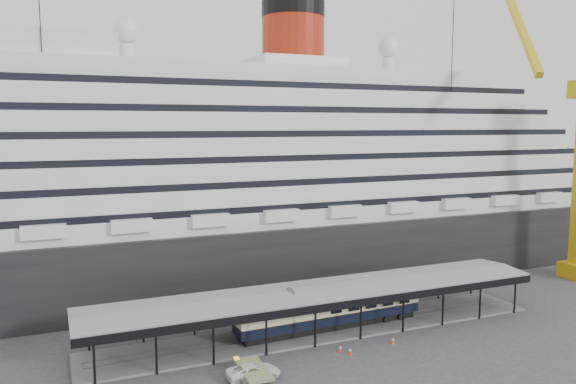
{
  "coord_description": "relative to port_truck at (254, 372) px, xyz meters",
  "views": [
    {
      "loc": [
        -29.01,
        -52.64,
        24.46
      ],
      "look_at": [
        -3.13,
        8.0,
        16.49
      ],
      "focal_mm": 35.0,
      "sensor_mm": 36.0,
      "label": 1
    }
  ],
  "objects": [
    {
      "name": "ground",
      "position": [
        11.8,
        3.83,
        -0.73
      ],
      "size": [
        200.0,
        200.0,
        0.0
      ],
      "primitive_type": "plane",
      "color": "#363638",
      "rests_on": "ground"
    },
    {
      "name": "cruise_ship",
      "position": [
        11.85,
        35.83,
        17.62
      ],
      "size": [
        130.0,
        30.0,
        43.9
      ],
      "color": "black",
      "rests_on": "ground"
    },
    {
      "name": "platform_canopy",
      "position": [
        11.8,
        8.83,
        1.63
      ],
      "size": [
        56.0,
        9.18,
        5.3
      ],
      "color": "slate",
      "rests_on": "ground"
    },
    {
      "name": "crane_yellow",
      "position": [
        58.87,
        14.37,
        19.23
      ],
      "size": [
        23.83,
        18.78,
        47.6
      ],
      "color": "gold",
      "rests_on": "ground"
    },
    {
      "name": "port_truck",
      "position": [
        0.0,
        0.0,
        0.0
      ],
      "size": [
        5.33,
        2.58,
        1.46
      ],
      "primitive_type": "imported",
      "rotation": [
        0.0,
        0.0,
        1.54
      ],
      "color": "white",
      "rests_on": "ground"
    },
    {
      "name": "pullman_carriage",
      "position": [
        12.89,
        8.83,
        2.09
      ],
      "size": [
        23.91,
        4.03,
        23.37
      ],
      "rotation": [
        0.0,
        0.0,
        0.04
      ],
      "color": "black",
      "rests_on": "ground"
    },
    {
      "name": "traffic_cone_left",
      "position": [
        10.82,
        2.43,
        -0.33
      ],
      "size": [
        0.45,
        0.45,
        0.8
      ],
      "rotation": [
        0.0,
        0.0,
        -0.08
      ],
      "color": "#EC480D",
      "rests_on": "ground"
    },
    {
      "name": "traffic_cone_mid",
      "position": [
        11.42,
        1.39,
        -0.31
      ],
      "size": [
        0.47,
        0.47,
        0.84
      ],
      "rotation": [
        0.0,
        0.0,
        -0.09
      ],
      "color": "red",
      "rests_on": "ground"
    },
    {
      "name": "traffic_cone_right",
      "position": [
        17.32,
        2.12,
        -0.32
      ],
      "size": [
        0.47,
        0.47,
        0.83
      ],
      "rotation": [
        0.0,
        0.0,
        -0.1
      ],
      "color": "#DF5A0C",
      "rests_on": "ground"
    }
  ]
}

